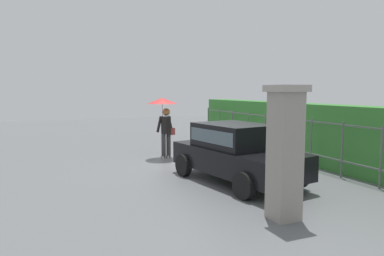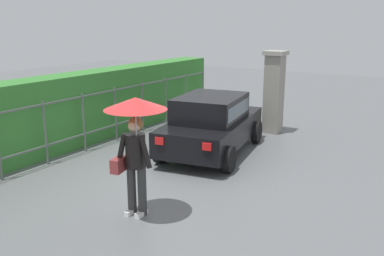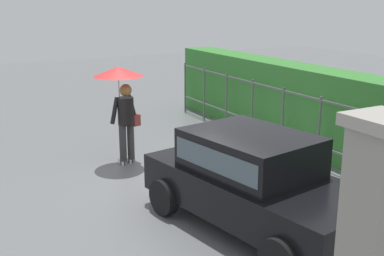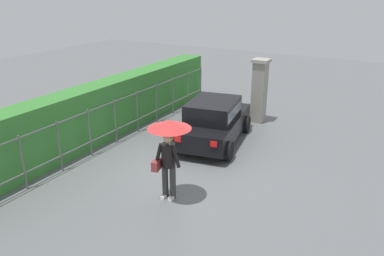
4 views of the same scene
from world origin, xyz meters
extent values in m
plane|color=slate|center=(0.00, 0.00, 0.00)|extent=(40.00, 40.00, 0.00)
cube|color=black|center=(2.04, 0.06, 0.58)|extent=(3.92, 2.24, 0.60)
cube|color=black|center=(1.89, 0.03, 1.18)|extent=(2.11, 1.74, 0.60)
cube|color=#4C5B66|center=(1.89, 0.03, 1.20)|extent=(1.97, 1.73, 0.33)
cylinder|color=black|center=(3.13, 1.10, 0.30)|extent=(0.62, 0.28, 0.60)
cylinder|color=black|center=(3.41, -0.56, 0.30)|extent=(0.62, 0.28, 0.60)
cylinder|color=black|center=(0.67, 0.68, 0.30)|extent=(0.62, 0.28, 0.60)
cylinder|color=black|center=(0.95, -0.98, 0.30)|extent=(0.62, 0.28, 0.60)
cube|color=red|center=(0.12, 0.29, 0.73)|extent=(0.09, 0.21, 0.16)
cube|color=red|center=(0.30, -0.80, 0.73)|extent=(0.09, 0.21, 0.16)
cylinder|color=#333333|center=(-1.70, -0.67, 0.43)|extent=(0.15, 0.15, 0.86)
cylinder|color=#333333|center=(-1.74, -0.48, 0.43)|extent=(0.15, 0.15, 0.86)
cube|color=white|center=(-1.75, -0.69, 0.04)|extent=(0.26, 0.10, 0.08)
cube|color=white|center=(-1.80, -0.49, 0.04)|extent=(0.26, 0.10, 0.08)
cylinder|color=black|center=(-1.72, -0.58, 1.15)|extent=(0.34, 0.34, 0.58)
sphere|color=#DBAD89|center=(-1.72, -0.58, 1.58)|extent=(0.22, 0.22, 0.22)
sphere|color=olive|center=(-1.69, -0.57, 1.60)|extent=(0.25, 0.25, 0.25)
cylinder|color=black|center=(-1.75, -0.81, 1.18)|extent=(0.14, 0.24, 0.56)
cylinder|color=black|center=(-1.84, -0.38, 1.18)|extent=(0.14, 0.24, 0.56)
cylinder|color=#B2B2B7|center=(-1.80, -0.68, 1.50)|extent=(0.02, 0.02, 0.77)
cone|color=red|center=(-1.80, -0.68, 1.98)|extent=(1.03, 1.03, 0.20)
cube|color=maroon|center=(-1.89, -0.35, 0.91)|extent=(0.37, 0.23, 0.24)
cube|color=gray|center=(4.70, -0.51, 1.15)|extent=(0.48, 0.48, 2.30)
cube|color=#9E998E|center=(4.70, -0.51, 2.36)|extent=(0.60, 0.60, 0.12)
cylinder|color=#59605B|center=(-5.58, 2.86, 0.75)|extent=(0.05, 0.05, 1.50)
cylinder|color=#59605B|center=(-4.39, 2.86, 0.75)|extent=(0.05, 0.05, 1.50)
cylinder|color=#59605B|center=(-3.20, 2.86, 0.75)|extent=(0.05, 0.05, 1.50)
cylinder|color=#59605B|center=(-2.01, 2.86, 0.75)|extent=(0.05, 0.05, 1.50)
cylinder|color=#59605B|center=(-0.82, 2.86, 0.75)|extent=(0.05, 0.05, 1.50)
cylinder|color=#59605B|center=(0.36, 2.86, 0.75)|extent=(0.05, 0.05, 1.50)
cylinder|color=#59605B|center=(1.55, 2.86, 0.75)|extent=(0.05, 0.05, 1.50)
cylinder|color=#59605B|center=(2.74, 2.86, 0.75)|extent=(0.05, 0.05, 1.50)
cylinder|color=#59605B|center=(3.93, 2.86, 0.75)|extent=(0.05, 0.05, 1.50)
cube|color=#59605B|center=(0.36, 2.86, 1.42)|extent=(11.88, 0.03, 0.04)
cube|color=#59605B|center=(0.36, 2.86, 0.45)|extent=(11.88, 0.03, 0.04)
cube|color=#387F33|center=(0.36, 3.58, 0.95)|extent=(12.88, 0.90, 1.90)
camera|label=1|loc=(9.82, -4.46, 2.32)|focal=33.29mm
camera|label=2|loc=(-6.84, -4.91, 3.26)|focal=38.90mm
camera|label=3|loc=(7.60, -4.08, 3.45)|focal=45.37mm
camera|label=4|loc=(-8.64, -5.15, 4.98)|focal=35.56mm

